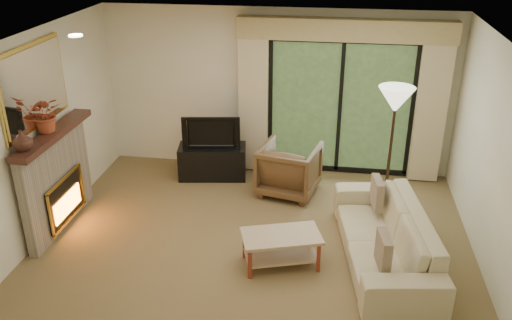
# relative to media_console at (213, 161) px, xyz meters

# --- Properties ---
(floor) EXTENTS (5.50, 5.50, 0.00)m
(floor) POSITION_rel_media_console_xyz_m (0.95, -1.95, -0.26)
(floor) COLOR olive
(floor) RESTS_ON ground
(ceiling) EXTENTS (5.50, 5.50, 0.00)m
(ceiling) POSITION_rel_media_console_xyz_m (0.95, -1.95, 2.34)
(ceiling) COLOR silver
(ceiling) RESTS_ON ground
(wall_back) EXTENTS (5.00, 0.00, 5.00)m
(wall_back) POSITION_rel_media_console_xyz_m (0.95, 0.55, 1.04)
(wall_back) COLOR silver
(wall_back) RESTS_ON ground
(wall_front) EXTENTS (5.00, 0.00, 5.00)m
(wall_front) POSITION_rel_media_console_xyz_m (0.95, -4.45, 1.04)
(wall_front) COLOR silver
(wall_front) RESTS_ON ground
(wall_left) EXTENTS (0.00, 5.00, 5.00)m
(wall_left) POSITION_rel_media_console_xyz_m (-1.80, -1.95, 1.04)
(wall_left) COLOR silver
(wall_left) RESTS_ON ground
(wall_right) EXTENTS (0.00, 5.00, 5.00)m
(wall_right) POSITION_rel_media_console_xyz_m (3.70, -1.95, 1.04)
(wall_right) COLOR silver
(wall_right) RESTS_ON ground
(fireplace) EXTENTS (0.24, 1.70, 1.37)m
(fireplace) POSITION_rel_media_console_xyz_m (-1.68, -1.75, 0.42)
(fireplace) COLOR gray
(fireplace) RESTS_ON floor
(mirror) EXTENTS (0.07, 1.45, 1.02)m
(mirror) POSITION_rel_media_console_xyz_m (-1.76, -1.75, 1.69)
(mirror) COLOR gold
(mirror) RESTS_ON wall_left
(sliding_door) EXTENTS (2.26, 0.10, 2.16)m
(sliding_door) POSITION_rel_media_console_xyz_m (1.95, 0.50, 0.84)
(sliding_door) COLOR black
(sliding_door) RESTS_ON floor
(curtain_left) EXTENTS (0.45, 0.18, 2.35)m
(curtain_left) POSITION_rel_media_console_xyz_m (0.60, 0.39, 0.94)
(curtain_left) COLOR beige
(curtain_left) RESTS_ON floor
(curtain_right) EXTENTS (0.45, 0.18, 2.35)m
(curtain_right) POSITION_rel_media_console_xyz_m (3.30, 0.39, 0.94)
(curtain_right) COLOR beige
(curtain_right) RESTS_ON floor
(cornice) EXTENTS (3.20, 0.24, 0.32)m
(cornice) POSITION_rel_media_console_xyz_m (1.95, 0.41, 2.06)
(cornice) COLOR tan
(cornice) RESTS_ON wall_back
(media_console) EXTENTS (1.11, 0.62, 0.53)m
(media_console) POSITION_rel_media_console_xyz_m (0.00, 0.00, 0.00)
(media_console) COLOR black
(media_console) RESTS_ON floor
(tv) EXTENTS (0.90, 0.25, 0.52)m
(tv) POSITION_rel_media_console_xyz_m (0.00, 0.00, 0.52)
(tv) COLOR black
(tv) RESTS_ON media_console
(armchair) EXTENTS (0.99, 1.01, 0.77)m
(armchair) POSITION_rel_media_console_xyz_m (1.25, -0.35, 0.12)
(armchair) COLOR brown
(armchair) RESTS_ON floor
(sofa) EXTENTS (1.24, 2.44, 0.68)m
(sofa) POSITION_rel_media_console_xyz_m (2.56, -1.95, 0.08)
(sofa) COLOR #C3B58D
(sofa) RESTS_ON floor
(pillow_near) EXTENTS (0.16, 0.40, 0.38)m
(pillow_near) POSITION_rel_media_console_xyz_m (2.48, -2.62, 0.31)
(pillow_near) COLOR brown
(pillow_near) RESTS_ON sofa
(pillow_far) EXTENTS (0.16, 0.39, 0.38)m
(pillow_far) POSITION_rel_media_console_xyz_m (2.48, -1.28, 0.31)
(pillow_far) COLOR brown
(pillow_far) RESTS_ON sofa
(coffee_table) EXTENTS (1.04, 0.77, 0.42)m
(coffee_table) POSITION_rel_media_console_xyz_m (1.34, -2.22, -0.05)
(coffee_table) COLOR tan
(coffee_table) RESTS_ON floor
(floor_lamp) EXTENTS (0.63, 0.63, 1.80)m
(floor_lamp) POSITION_rel_media_console_xyz_m (2.66, -0.63, 0.64)
(floor_lamp) COLOR beige
(floor_lamp) RESTS_ON floor
(vase) EXTENTS (0.30, 0.30, 0.24)m
(vase) POSITION_rel_media_console_xyz_m (-1.66, -2.37, 1.23)
(vase) COLOR #41231A
(vase) RESTS_ON fireplace
(branches) EXTENTS (0.51, 0.48, 0.46)m
(branches) POSITION_rel_media_console_xyz_m (-1.66, -1.77, 1.34)
(branches) COLOR #A94628
(branches) RESTS_ON fireplace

